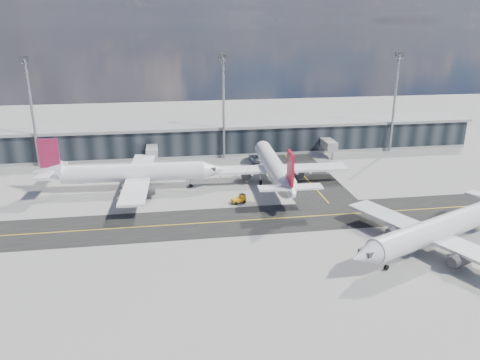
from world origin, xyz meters
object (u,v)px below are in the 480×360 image
at_px(airliner_redtail, 274,167).
at_px(baggage_tug, 240,199).
at_px(service_van, 255,158).
at_px(airliner_near, 441,228).
at_px(airliner_af, 131,173).

xyz_separation_m(airliner_redtail, baggage_tug, (-9.88, -10.95, -3.28)).
height_order(baggage_tug, service_van, baggage_tug).
bearing_deg(baggage_tug, airliner_near, 31.20).
bearing_deg(airliner_af, airliner_near, 56.77).
bearing_deg(service_van, baggage_tug, -109.82).
distance_m(airliner_near, service_van, 61.13).
bearing_deg(airliner_near, baggage_tug, 24.84).
bearing_deg(baggage_tug, airliner_af, -133.97).
bearing_deg(airliner_redtail, airliner_near, -59.36).
bearing_deg(airliner_redtail, baggage_tug, -129.70).
bearing_deg(airliner_near, service_van, -3.48).
distance_m(airliner_af, airliner_near, 65.85).
relative_size(airliner_redtail, airliner_near, 1.10).
bearing_deg(airliner_af, service_van, 122.68).
relative_size(airliner_af, airliner_redtail, 0.99).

